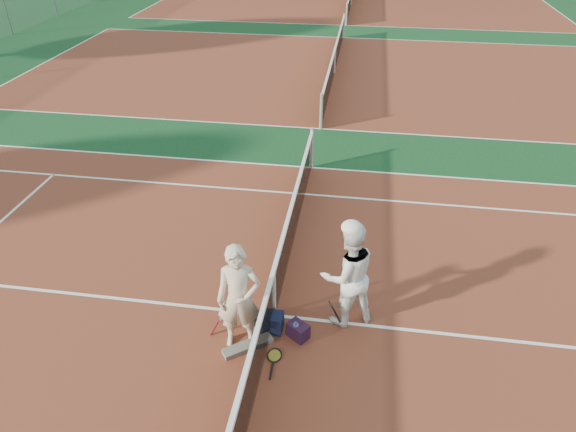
{
  "coord_description": "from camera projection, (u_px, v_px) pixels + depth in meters",
  "views": [
    {
      "loc": [
        1.19,
        -6.29,
        6.18
      ],
      "look_at": [
        0.0,
        1.52,
        1.05
      ],
      "focal_mm": 32.0,
      "sensor_mm": 36.0,
      "label": 1
    }
  ],
  "objects": [
    {
      "name": "court_far_b",
      "position": [
        351.0,
        5.0,
        31.12
      ],
      "size": [
        23.77,
        10.97,
        0.01
      ],
      "primitive_type": "cube",
      "color": "brown",
      "rests_on": "ground"
    },
    {
      "name": "player_a",
      "position": [
        239.0,
        298.0,
        7.74
      ],
      "size": [
        0.74,
        0.55,
        1.86
      ],
      "primitive_type": "imported",
      "rotation": [
        0.0,
        0.0,
        0.17
      ],
      "color": "beige",
      "rests_on": "ground"
    },
    {
      "name": "player_b",
      "position": [
        348.0,
        275.0,
        8.17
      ],
      "size": [
        1.14,
        1.05,
        1.9
      ],
      "primitive_type": "imported",
      "rotation": [
        0.0,
        0.0,
        3.59
      ],
      "color": "white",
      "rests_on": "ground"
    },
    {
      "name": "water_bottle",
      "position": [
        296.0,
        331.0,
        8.23
      ],
      "size": [
        0.09,
        0.09,
        0.3
      ],
      "primitive_type": "cylinder",
      "color": "#A8BFD5",
      "rests_on": "ground"
    },
    {
      "name": "sports_bag_navy",
      "position": [
        270.0,
        322.0,
        8.38
      ],
      "size": [
        0.43,
        0.31,
        0.33
      ],
      "primitive_type": "cube",
      "rotation": [
        0.0,
        0.0,
        -0.05
      ],
      "color": "black",
      "rests_on": "ground"
    },
    {
      "name": "sports_bag_purple",
      "position": [
        298.0,
        331.0,
        8.26
      ],
      "size": [
        0.41,
        0.38,
        0.27
      ],
      "primitive_type": "cube",
      "rotation": [
        0.0,
        0.0,
        -0.63
      ],
      "color": "black",
      "rests_on": "ground"
    },
    {
      "name": "net_cover_canvas",
      "position": [
        248.0,
        346.0,
        8.11
      ],
      "size": [
        0.77,
        0.64,
        0.09
      ],
      "primitive_type": "cube",
      "rotation": [
        0.0,
        0.0,
        0.64
      ],
      "color": "#66615D",
      "rests_on": "ground"
    },
    {
      "name": "net_main",
      "position": [
        274.0,
        293.0,
        8.46
      ],
      "size": [
        0.1,
        10.98,
        1.02
      ],
      "primitive_type": null,
      "color": "black",
      "rests_on": "ground"
    },
    {
      "name": "court_far_a",
      "position": [
        334.0,
        73.0,
        19.93
      ],
      "size": [
        23.77,
        10.97,
        0.01
      ],
      "primitive_type": "cube",
      "color": "brown",
      "rests_on": "ground"
    },
    {
      "name": "net_far_a",
      "position": [
        335.0,
        60.0,
        19.65
      ],
      "size": [
        0.1,
        10.98,
        1.02
      ],
      "primitive_type": null,
      "color": "black",
      "rests_on": "ground"
    },
    {
      "name": "racket_spare",
      "position": [
        274.0,
        355.0,
        7.98
      ],
      "size": [
        0.29,
        0.61,
        0.03
      ],
      "primitive_type": null,
      "rotation": [
        0.0,
        0.0,
        1.6
      ],
      "color": "black",
      "rests_on": "ground"
    },
    {
      "name": "racket_black_held",
      "position": [
        332.0,
        315.0,
        8.35
      ],
      "size": [
        0.35,
        0.36,
        0.57
      ],
      "primitive_type": null,
      "rotation": [
        0.0,
        0.0,
        3.61
      ],
      "color": "black",
      "rests_on": "ground"
    },
    {
      "name": "court_main",
      "position": [
        275.0,
        315.0,
        8.74
      ],
      "size": [
        23.77,
        10.97,
        0.01
      ],
      "primitive_type": "cube",
      "color": "brown",
      "rests_on": "ground"
    },
    {
      "name": "ground",
      "position": [
        275.0,
        316.0,
        8.74
      ],
      "size": [
        130.0,
        130.0,
        0.0
      ],
      "primitive_type": "plane",
      "color": "#0F391B",
      "rests_on": "ground"
    },
    {
      "name": "racket_red",
      "position": [
        223.0,
        321.0,
        8.26
      ],
      "size": [
        0.39,
        0.36,
        0.54
      ],
      "primitive_type": null,
      "rotation": [
        0.0,
        0.0,
        0.37
      ],
      "color": "maroon",
      "rests_on": "ground"
    }
  ]
}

